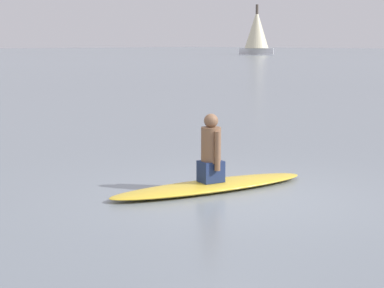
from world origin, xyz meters
name	(u,v)px	position (x,y,z in m)	size (l,w,h in m)	color
ground_plane	(240,197)	(0.00, 0.00, 0.00)	(400.00, 400.00, 0.00)	gray
surfboard	(211,186)	(-0.03, -0.60, 0.06)	(3.33, 0.73, 0.12)	gold
person_paddler	(211,151)	(-0.03, -0.60, 0.59)	(0.40, 0.45, 1.03)	navy
sailboat_far_right	(257,31)	(-83.73, -67.74, 4.11)	(5.90, 5.94, 8.72)	silver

